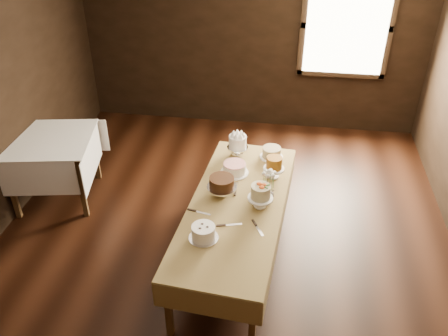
% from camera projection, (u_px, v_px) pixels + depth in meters
% --- Properties ---
extents(floor, '(5.00, 6.00, 0.01)m').
position_uv_depth(floor, '(221.00, 252.00, 5.08)').
color(floor, black).
rests_on(floor, ground).
extents(wall_back, '(5.00, 0.02, 2.80)m').
position_uv_depth(wall_back, '(252.00, 36.00, 6.78)').
color(wall_back, black).
rests_on(wall_back, ground).
extents(window, '(1.10, 0.05, 1.30)m').
position_uv_depth(window, '(347.00, 27.00, 6.46)').
color(window, '#FFEABF').
rests_on(window, wall_back).
extents(display_table, '(1.09, 2.37, 0.71)m').
position_uv_depth(display_table, '(237.00, 208.00, 4.64)').
color(display_table, '#402B17').
rests_on(display_table, ground).
extents(side_table, '(1.13, 1.13, 0.82)m').
position_uv_depth(side_table, '(50.00, 146.00, 5.51)').
color(side_table, '#402B17').
rests_on(side_table, ground).
extents(cake_meringue, '(0.27, 0.27, 0.25)m').
position_uv_depth(cake_meringue, '(238.00, 146.00, 5.32)').
color(cake_meringue, silver).
rests_on(cake_meringue, display_table).
extents(cake_speckled, '(0.26, 0.26, 0.12)m').
position_uv_depth(cake_speckled, '(272.00, 153.00, 5.30)').
color(cake_speckled, white).
rests_on(cake_speckled, display_table).
extents(cake_lattice, '(0.30, 0.30, 0.11)m').
position_uv_depth(cake_lattice, '(235.00, 169.00, 5.04)').
color(cake_lattice, white).
rests_on(cake_lattice, display_table).
extents(cake_caramel, '(0.22, 0.22, 0.25)m').
position_uv_depth(cake_caramel, '(274.00, 168.00, 4.94)').
color(cake_caramel, white).
rests_on(cake_caramel, display_table).
extents(cake_chocolate, '(0.34, 0.34, 0.22)m').
position_uv_depth(cake_chocolate, '(222.00, 187.00, 4.69)').
color(cake_chocolate, silver).
rests_on(cake_chocolate, display_table).
extents(cake_flowers, '(0.27, 0.27, 0.25)m').
position_uv_depth(cake_flowers, '(260.00, 197.00, 4.52)').
color(cake_flowers, white).
rests_on(cake_flowers, display_table).
extents(cake_swirl, '(0.27, 0.27, 0.14)m').
position_uv_depth(cake_swirl, '(203.00, 233.00, 4.16)').
color(cake_swirl, silver).
rests_on(cake_swirl, display_table).
extents(cake_server_a, '(0.24, 0.09, 0.01)m').
position_uv_depth(cake_server_a, '(234.00, 224.00, 4.35)').
color(cake_server_a, silver).
rests_on(cake_server_a, display_table).
extents(cake_server_b, '(0.14, 0.22, 0.01)m').
position_uv_depth(cake_server_b, '(260.00, 231.00, 4.28)').
color(cake_server_b, silver).
rests_on(cake_server_b, display_table).
extents(cake_server_c, '(0.04, 0.24, 0.01)m').
position_uv_depth(cake_server_c, '(236.00, 186.00, 4.86)').
color(cake_server_c, silver).
rests_on(cake_server_c, display_table).
extents(cake_server_d, '(0.13, 0.22, 0.01)m').
position_uv_depth(cake_server_d, '(270.00, 193.00, 4.75)').
color(cake_server_d, silver).
rests_on(cake_server_d, display_table).
extents(cake_server_e, '(0.24, 0.07, 0.01)m').
position_uv_depth(cake_server_e, '(203.00, 213.00, 4.49)').
color(cake_server_e, silver).
rests_on(cake_server_e, display_table).
extents(flower_vase, '(0.14, 0.14, 0.13)m').
position_uv_depth(flower_vase, '(268.00, 194.00, 4.65)').
color(flower_vase, '#2D2823').
rests_on(flower_vase, display_table).
extents(flower_bouquet, '(0.14, 0.14, 0.20)m').
position_uv_depth(flower_bouquet, '(269.00, 179.00, 4.55)').
color(flower_bouquet, white).
rests_on(flower_bouquet, flower_vase).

